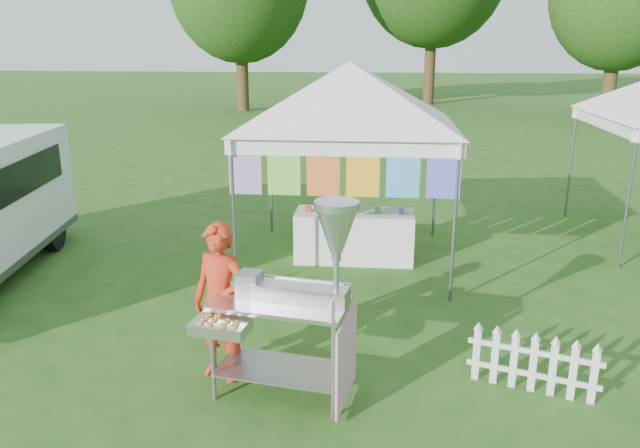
# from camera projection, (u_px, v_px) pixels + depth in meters

# --- Properties ---
(ground) EXTENTS (120.00, 120.00, 0.00)m
(ground) POSITION_uv_depth(u_px,v_px,m) (329.00, 378.00, 6.32)
(ground) COLOR #264E16
(ground) RESTS_ON ground
(canopy_main) EXTENTS (4.24, 4.24, 3.45)m
(canopy_main) POSITION_uv_depth(u_px,v_px,m) (350.00, 62.00, 8.80)
(canopy_main) COLOR #59595E
(canopy_main) RESTS_ON ground
(donut_cart) EXTENTS (1.52, 0.94, 1.94)m
(donut_cart) POSITION_uv_depth(u_px,v_px,m) (300.00, 286.00, 5.66)
(donut_cart) COLOR gray
(donut_cart) RESTS_ON ground
(vendor) EXTENTS (0.69, 0.57, 1.61)m
(vendor) POSITION_uv_depth(u_px,v_px,m) (220.00, 302.00, 6.14)
(vendor) COLOR red
(vendor) RESTS_ON ground
(picket_fence) EXTENTS (1.20, 0.44, 0.56)m
(picket_fence) POSITION_uv_depth(u_px,v_px,m) (533.00, 365.00, 6.00)
(picket_fence) COLOR silver
(picket_fence) RESTS_ON ground
(display_table) EXTENTS (1.80, 0.70, 0.77)m
(display_table) POSITION_uv_depth(u_px,v_px,m) (354.00, 236.00, 9.60)
(display_table) COLOR white
(display_table) RESTS_ON ground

